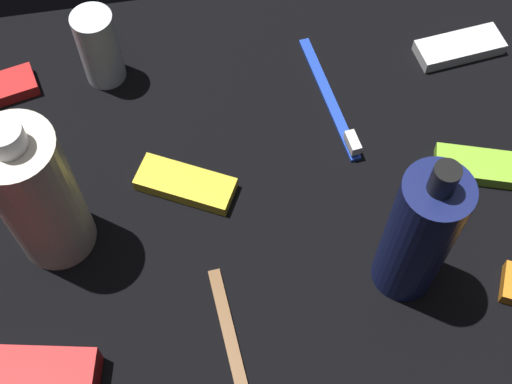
{
  "coord_description": "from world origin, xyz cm",
  "views": [
    {
      "loc": [
        6.18,
        34.66,
        64.31
      ],
      "look_at": [
        0.0,
        0.0,
        3.0
      ],
      "focal_mm": 48.85,
      "sensor_mm": 36.0,
      "label": 1
    }
  ],
  "objects_px": {
    "deodorant_stick": "(99,48)",
    "snack_bar_lime": "(485,171)",
    "lotion_bottle": "(419,235)",
    "toothbrush_brown": "(237,367)",
    "bodywash_bottle": "(37,193)",
    "snack_bar_yellow": "(186,184)",
    "snack_bar_white": "(459,47)",
    "toothpaste_box_red": "(0,373)",
    "toothbrush_blue": "(332,102)"
  },
  "relations": [
    {
      "from": "bodywash_bottle",
      "to": "toothbrush_blue",
      "type": "height_order",
      "value": "bodywash_bottle"
    },
    {
      "from": "toothbrush_blue",
      "to": "toothbrush_brown",
      "type": "height_order",
      "value": "same"
    },
    {
      "from": "snack_bar_white",
      "to": "snack_bar_yellow",
      "type": "distance_m",
      "value": 0.37
    },
    {
      "from": "deodorant_stick",
      "to": "snack_bar_lime",
      "type": "height_order",
      "value": "deodorant_stick"
    },
    {
      "from": "lotion_bottle",
      "to": "toothpaste_box_red",
      "type": "height_order",
      "value": "lotion_bottle"
    },
    {
      "from": "snack_bar_yellow",
      "to": "snack_bar_white",
      "type": "bearing_deg",
      "value": -130.72
    },
    {
      "from": "toothbrush_brown",
      "to": "toothpaste_box_red",
      "type": "relative_size",
      "value": 1.02
    },
    {
      "from": "snack_bar_lime",
      "to": "snack_bar_white",
      "type": "height_order",
      "value": "same"
    },
    {
      "from": "snack_bar_white",
      "to": "bodywash_bottle",
      "type": "bearing_deg",
      "value": 12.19
    },
    {
      "from": "deodorant_stick",
      "to": "snack_bar_lime",
      "type": "bearing_deg",
      "value": 151.8
    },
    {
      "from": "deodorant_stick",
      "to": "toothbrush_brown",
      "type": "height_order",
      "value": "deodorant_stick"
    },
    {
      "from": "bodywash_bottle",
      "to": "toothbrush_brown",
      "type": "height_order",
      "value": "bodywash_bottle"
    },
    {
      "from": "deodorant_stick",
      "to": "snack_bar_lime",
      "type": "xyz_separation_m",
      "value": [
        -0.39,
        0.21,
        -0.04
      ]
    },
    {
      "from": "toothpaste_box_red",
      "to": "bodywash_bottle",
      "type": "bearing_deg",
      "value": -99.5
    },
    {
      "from": "snack_bar_lime",
      "to": "snack_bar_yellow",
      "type": "bearing_deg",
      "value": 11.44
    },
    {
      "from": "lotion_bottle",
      "to": "snack_bar_yellow",
      "type": "distance_m",
      "value": 0.25
    },
    {
      "from": "lotion_bottle",
      "to": "deodorant_stick",
      "type": "relative_size",
      "value": 2.07
    },
    {
      "from": "toothbrush_brown",
      "to": "snack_bar_yellow",
      "type": "height_order",
      "value": "toothbrush_brown"
    },
    {
      "from": "snack_bar_white",
      "to": "snack_bar_yellow",
      "type": "height_order",
      "value": "same"
    },
    {
      "from": "toothbrush_blue",
      "to": "toothpaste_box_red",
      "type": "height_order",
      "value": "toothpaste_box_red"
    },
    {
      "from": "lotion_bottle",
      "to": "snack_bar_lime",
      "type": "relative_size",
      "value": 1.89
    },
    {
      "from": "deodorant_stick",
      "to": "snack_bar_yellow",
      "type": "height_order",
      "value": "deodorant_stick"
    },
    {
      "from": "bodywash_bottle",
      "to": "toothbrush_brown",
      "type": "bearing_deg",
      "value": 132.89
    },
    {
      "from": "snack_bar_white",
      "to": "deodorant_stick",
      "type": "bearing_deg",
      "value": -11.89
    },
    {
      "from": "toothpaste_box_red",
      "to": "snack_bar_white",
      "type": "xyz_separation_m",
      "value": [
        -0.54,
        -0.3,
        -0.01
      ]
    },
    {
      "from": "bodywash_bottle",
      "to": "deodorant_stick",
      "type": "height_order",
      "value": "bodywash_bottle"
    },
    {
      "from": "snack_bar_lime",
      "to": "toothbrush_blue",
      "type": "bearing_deg",
      "value": -21.68
    },
    {
      "from": "deodorant_stick",
      "to": "toothbrush_blue",
      "type": "bearing_deg",
      "value": 160.12
    },
    {
      "from": "toothpaste_box_red",
      "to": "toothbrush_blue",
      "type": "bearing_deg",
      "value": -133.71
    },
    {
      "from": "bodywash_bottle",
      "to": "toothbrush_blue",
      "type": "relative_size",
      "value": 1.06
    },
    {
      "from": "lotion_bottle",
      "to": "bodywash_bottle",
      "type": "bearing_deg",
      "value": -17.14
    },
    {
      "from": "snack_bar_yellow",
      "to": "deodorant_stick",
      "type": "bearing_deg",
      "value": -38.26
    },
    {
      "from": "deodorant_stick",
      "to": "snack_bar_lime",
      "type": "relative_size",
      "value": 0.91
    },
    {
      "from": "bodywash_bottle",
      "to": "snack_bar_lime",
      "type": "relative_size",
      "value": 1.84
    },
    {
      "from": "lotion_bottle",
      "to": "snack_bar_yellow",
      "type": "xyz_separation_m",
      "value": [
        0.2,
        -0.14,
        -0.08
      ]
    },
    {
      "from": "toothpaste_box_red",
      "to": "snack_bar_white",
      "type": "bearing_deg",
      "value": -138.55
    },
    {
      "from": "lotion_bottle",
      "to": "toothbrush_brown",
      "type": "bearing_deg",
      "value": 20.51
    },
    {
      "from": "toothbrush_brown",
      "to": "snack_bar_white",
      "type": "bearing_deg",
      "value": -134.21
    },
    {
      "from": "deodorant_stick",
      "to": "snack_bar_white",
      "type": "distance_m",
      "value": 0.42
    },
    {
      "from": "snack_bar_lime",
      "to": "snack_bar_white",
      "type": "relative_size",
      "value": 1.0
    },
    {
      "from": "lotion_bottle",
      "to": "toothbrush_brown",
      "type": "xyz_separation_m",
      "value": [
        0.18,
        0.07,
        -0.08
      ]
    },
    {
      "from": "bodywash_bottle",
      "to": "snack_bar_yellow",
      "type": "distance_m",
      "value": 0.16
    },
    {
      "from": "snack_bar_lime",
      "to": "snack_bar_white",
      "type": "distance_m",
      "value": 0.17
    },
    {
      "from": "bodywash_bottle",
      "to": "snack_bar_white",
      "type": "xyz_separation_m",
      "value": [
        -0.48,
        -0.16,
        -0.08
      ]
    },
    {
      "from": "toothbrush_brown",
      "to": "lotion_bottle",
      "type": "bearing_deg",
      "value": -159.49
    },
    {
      "from": "snack_bar_white",
      "to": "snack_bar_yellow",
      "type": "relative_size",
      "value": 1.0
    },
    {
      "from": "deodorant_stick",
      "to": "toothpaste_box_red",
      "type": "distance_m",
      "value": 0.36
    },
    {
      "from": "deodorant_stick",
      "to": "snack_bar_yellow",
      "type": "distance_m",
      "value": 0.19
    },
    {
      "from": "lotion_bottle",
      "to": "toothbrush_blue",
      "type": "bearing_deg",
      "value": -84.45
    },
    {
      "from": "bodywash_bottle",
      "to": "toothpaste_box_red",
      "type": "distance_m",
      "value": 0.17
    }
  ]
}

